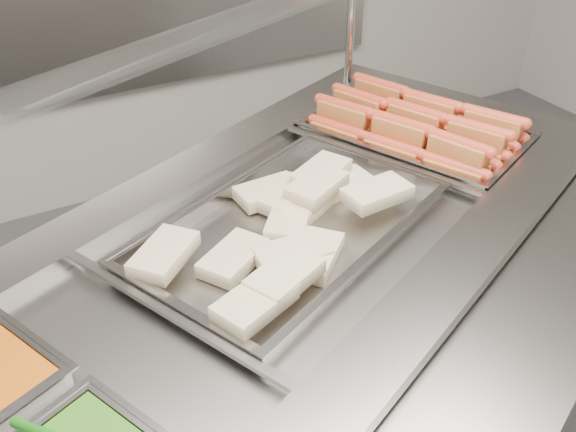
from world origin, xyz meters
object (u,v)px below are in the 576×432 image
pan_hotdogs (414,144)px  pan_wraps (291,232)px  steam_counter (276,381)px  sneeze_guard (184,45)px

pan_hotdogs → pan_wraps: size_ratio=0.82×
pan_wraps → steam_counter: bearing=-156.6°
sneeze_guard → pan_wraps: 0.50m
steam_counter → pan_hotdogs: pan_hotdogs is taller
pan_hotdogs → pan_wraps: bearing=-156.6°
steam_counter → pan_wraps: 0.47m
steam_counter → sneeze_guard: size_ratio=1.26×
steam_counter → pan_wraps: pan_wraps is taller
pan_hotdogs → pan_wraps: (-0.57, -0.25, 0.02)m
steam_counter → sneeze_guard: bearing=113.4°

